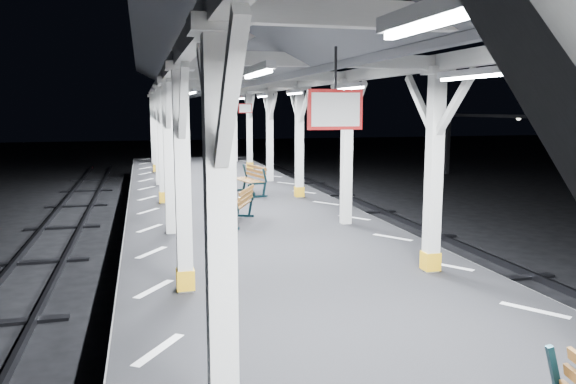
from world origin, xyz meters
name	(u,v)px	position (x,y,z in m)	size (l,w,h in m)	color
platform	(362,367)	(0.00, 0.00, 0.50)	(6.00, 50.00, 1.00)	black
hazard_stripes_left	(159,350)	(-2.45, 0.00, 1.00)	(1.00, 48.00, 0.01)	silver
hazard_stripes_right	(534,310)	(2.45, 0.00, 1.00)	(1.00, 48.00, 0.01)	silver
canopy	(370,29)	(0.00, -0.02, 4.56)	(5.40, 49.00, 4.65)	silver
bench_mid	(239,204)	(-0.39, 6.73, 1.44)	(1.13, 1.62, 0.83)	black
bench_far	(251,179)	(0.73, 11.09, 1.47)	(0.93, 1.72, 0.88)	black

